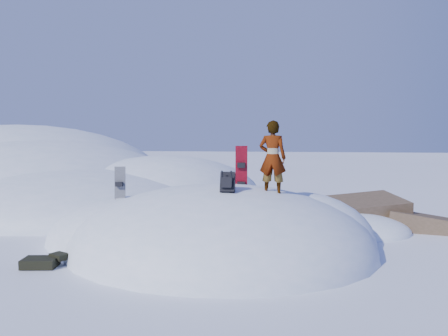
# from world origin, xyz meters

# --- Properties ---
(ground) EXTENTS (120.00, 120.00, 0.00)m
(ground) POSITION_xyz_m (0.00, 0.00, 0.00)
(ground) COLOR white
(ground) RESTS_ON ground
(snow_mound) EXTENTS (8.00, 6.00, 3.00)m
(snow_mound) POSITION_xyz_m (-0.17, 0.24, 0.00)
(snow_mound) COLOR white
(snow_mound) RESTS_ON ground
(snow_ridge) EXTENTS (21.50, 18.50, 6.40)m
(snow_ridge) POSITION_xyz_m (-10.43, 9.85, 0.00)
(snow_ridge) COLOR white
(snow_ridge) RESTS_ON ground
(rock_outcrop) EXTENTS (4.68, 4.41, 1.68)m
(rock_outcrop) POSITION_xyz_m (3.72, 3.01, 0.01)
(rock_outcrop) COLOR brown
(rock_outcrop) RESTS_ON ground
(snowboard_red) EXTENTS (0.29, 0.19, 1.50)m
(snowboard_red) POSITION_xyz_m (0.43, 0.45, 1.64)
(snowboard_red) COLOR red
(snowboard_red) RESTS_ON snow_mound
(snowboard_dark) EXTENTS (0.28, 0.19, 1.41)m
(snowboard_dark) POSITION_xyz_m (-2.55, 0.39, 1.17)
(snowboard_dark) COLOR black
(snowboard_dark) RESTS_ON snow_mound
(backpack) EXTENTS (0.32, 0.41, 0.51)m
(backpack) POSITION_xyz_m (0.27, -0.74, 1.63)
(backpack) COLOR black
(backpack) RESTS_ON snow_mound
(gear_pile) EXTENTS (0.87, 0.67, 0.23)m
(gear_pile) POSITION_xyz_m (-3.27, -1.82, 0.11)
(gear_pile) COLOR black
(gear_pile) RESTS_ON ground
(person) EXTENTS (0.63, 0.46, 1.61)m
(person) POSITION_xyz_m (1.18, -0.25, 2.13)
(person) COLOR slate
(person) RESTS_ON snow_mound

